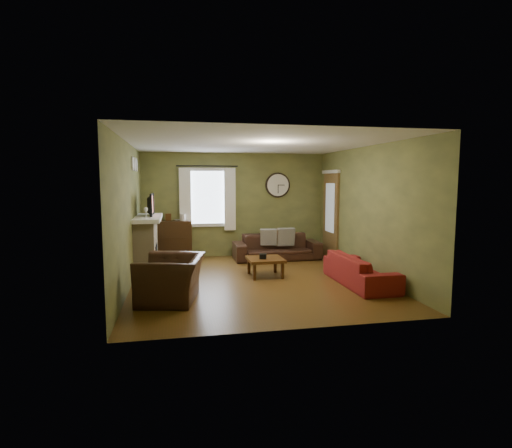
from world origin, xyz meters
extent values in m
cube|color=#583A16|center=(0.00, 0.00, 0.00)|extent=(4.60, 5.20, 0.00)
cube|color=white|center=(0.00, 0.00, 2.60)|extent=(4.60, 5.20, 0.00)
cube|color=olive|center=(-2.30, 0.00, 1.30)|extent=(0.00, 5.20, 2.60)
cube|color=olive|center=(2.30, 0.00, 1.30)|extent=(0.00, 5.20, 2.60)
cube|color=olive|center=(0.00, 2.60, 1.30)|extent=(4.60, 0.00, 2.60)
cube|color=olive|center=(0.00, -2.60, 1.30)|extent=(4.60, 0.00, 2.60)
cube|color=#BEAC8A|center=(-2.10, 1.15, 0.55)|extent=(0.40, 1.40, 1.10)
cube|color=black|center=(-1.91, 1.15, 0.30)|extent=(0.04, 0.60, 0.55)
cube|color=white|center=(-2.07, 1.15, 1.14)|extent=(0.58, 1.60, 0.08)
imported|color=black|center=(-2.05, 1.30, 1.35)|extent=(0.08, 0.60, 0.35)
cube|color=#994C3F|center=(-1.97, 1.30, 1.41)|extent=(0.02, 0.62, 0.36)
cylinder|color=white|center=(-2.28, 0.80, 2.25)|extent=(0.28, 0.28, 0.03)
cylinder|color=white|center=(-2.28, 1.15, 2.25)|extent=(0.28, 0.28, 0.03)
cylinder|color=white|center=(-2.28, 1.50, 2.25)|extent=(0.28, 0.28, 0.03)
cylinder|color=black|center=(-0.70, 2.48, 2.27)|extent=(0.03, 0.03, 1.50)
cube|color=white|center=(-1.25, 2.48, 1.45)|extent=(0.28, 0.04, 1.55)
cube|color=white|center=(-0.15, 2.48, 1.45)|extent=(0.28, 0.04, 1.55)
cube|color=brown|center=(2.27, 1.85, 1.05)|extent=(0.05, 0.90, 2.10)
imported|color=#45270E|center=(-1.52, 2.57, 0.96)|extent=(0.21, 0.25, 0.02)
imported|color=black|center=(0.92, 1.94, 0.31)|extent=(2.09, 0.82, 0.61)
cube|color=gray|center=(0.72, 1.95, 0.55)|extent=(0.41, 0.20, 0.39)
cube|color=gray|center=(1.14, 1.91, 0.55)|extent=(0.43, 0.14, 0.43)
imported|color=maroon|center=(1.86, -0.66, 0.27)|extent=(0.73, 1.87, 0.54)
imported|color=black|center=(-1.56, -1.02, 0.36)|extent=(1.17, 1.27, 0.72)
cube|color=black|center=(0.21, 0.22, 0.40)|extent=(0.16, 0.16, 0.10)
camera|label=1|loc=(-1.45, -7.40, 1.93)|focal=28.00mm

